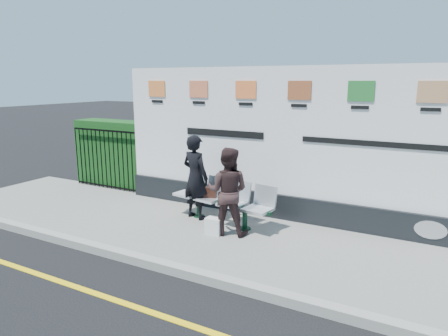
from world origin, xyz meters
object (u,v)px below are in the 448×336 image
billboard (298,156)px  woman_right (228,191)px  bench (221,211)px  woman_left (195,177)px

billboard → woman_right: 1.64m
billboard → bench: billboard is taller
billboard → woman_left: bearing=-154.9°
billboard → bench: 1.85m
bench → woman_right: (0.38, -0.43, 0.56)m
woman_left → woman_right: woman_left is taller
woman_left → billboard: bearing=-143.3°
billboard → bench: bearing=-144.9°
billboard → woman_left: (-1.82, -0.85, -0.45)m
billboard → woman_right: bearing=-123.4°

